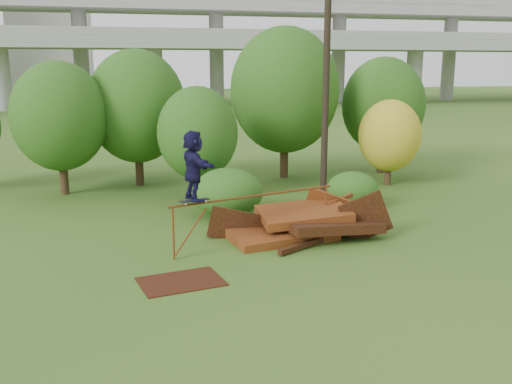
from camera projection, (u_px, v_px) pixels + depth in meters
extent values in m
plane|color=#2D5116|center=(302.00, 263.00, 15.56)|extent=(240.00, 240.00, 0.00)
cube|color=#471A0C|center=(281.00, 233.00, 17.73)|extent=(3.46, 2.44, 0.53)
cube|color=black|center=(330.00, 225.00, 17.74)|extent=(3.10, 2.13, 0.57)
cube|color=#471A0C|center=(304.00, 214.00, 18.00)|extent=(2.80, 1.86, 0.58)
cube|color=black|center=(366.00, 217.00, 17.75)|extent=(1.77, 0.45, 1.73)
cube|color=#471A0C|center=(324.00, 210.00, 19.02)|extent=(1.51, 1.05, 1.65)
cube|color=black|center=(240.00, 227.00, 17.80)|extent=(2.12, 0.47, 1.37)
cube|color=black|center=(302.00, 246.00, 16.68)|extent=(1.72, 1.10, 0.16)
cube|color=#471A0C|center=(339.00, 200.00, 18.74)|extent=(1.17, 0.71, 0.31)
cylinder|color=brown|center=(173.00, 233.00, 15.68)|extent=(0.06, 0.06, 1.51)
cylinder|color=brown|center=(325.00, 209.00, 18.32)|extent=(0.06, 0.06, 1.51)
cylinder|color=brown|center=(255.00, 196.00, 16.84)|extent=(5.33, 1.72, 0.06)
cube|color=black|center=(194.00, 200.00, 15.82)|extent=(0.88, 0.47, 0.03)
cylinder|color=beige|center=(186.00, 204.00, 15.60)|extent=(0.07, 0.05, 0.06)
cylinder|color=beige|center=(183.00, 202.00, 15.76)|extent=(0.07, 0.05, 0.06)
cylinder|color=beige|center=(206.00, 201.00, 15.91)|extent=(0.07, 0.05, 0.06)
cylinder|color=beige|center=(203.00, 200.00, 16.07)|extent=(0.07, 0.05, 0.06)
imported|color=#141138|center=(194.00, 165.00, 15.61)|extent=(0.98, 1.88, 1.94)
cube|color=#36170B|center=(181.00, 281.00, 14.18)|extent=(2.24, 1.79, 0.03)
cylinder|color=black|center=(64.00, 173.00, 23.76)|extent=(0.35, 0.35, 1.79)
ellipsoid|color=#154B14|center=(59.00, 116.00, 23.25)|extent=(3.90, 3.90, 4.48)
cylinder|color=black|center=(139.00, 164.00, 25.57)|extent=(0.36, 0.36, 1.91)
ellipsoid|color=#154B14|center=(137.00, 106.00, 25.01)|extent=(4.32, 4.32, 4.97)
cylinder|color=black|center=(199.00, 181.00, 22.95)|extent=(0.33, 0.33, 1.47)
ellipsoid|color=#154B14|center=(198.00, 133.00, 22.53)|extent=(3.20, 3.20, 3.68)
cylinder|color=black|center=(284.00, 154.00, 27.28)|extent=(0.39, 0.39, 2.23)
ellipsoid|color=#154B14|center=(285.00, 90.00, 26.62)|extent=(5.11, 5.11, 5.87)
cylinder|color=black|center=(388.00, 172.00, 25.67)|extent=(0.30, 0.30, 1.20)
ellipsoid|color=#A58C19|center=(390.00, 136.00, 25.32)|extent=(2.78, 2.78, 3.19)
cylinder|color=black|center=(381.00, 154.00, 28.58)|extent=(0.36, 0.36, 1.85)
ellipsoid|color=#154B14|center=(383.00, 105.00, 28.05)|extent=(4.07, 4.07, 4.68)
ellipsoid|color=#154B14|center=(228.00, 193.00, 20.17)|extent=(2.53, 2.34, 1.75)
ellipsoid|color=#154B14|center=(352.00, 190.00, 21.42)|extent=(1.98, 1.82, 1.41)
cylinder|color=black|center=(326.00, 73.00, 23.24)|extent=(0.28, 0.28, 9.99)
cube|color=gray|center=(153.00, 43.00, 70.77)|extent=(160.00, 9.00, 1.40)
cube|color=gray|center=(149.00, 6.00, 75.38)|extent=(160.00, 9.00, 1.40)
cylinder|color=gray|center=(1.00, 77.00, 67.52)|extent=(2.20, 2.20, 8.00)
cylinder|color=gray|center=(154.00, 76.00, 71.64)|extent=(2.20, 2.20, 8.00)
cylinder|color=gray|center=(291.00, 76.00, 75.75)|extent=(2.20, 2.20, 8.00)
cube|color=#9E9E99|center=(50.00, 18.00, 105.67)|extent=(14.00, 14.00, 28.00)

